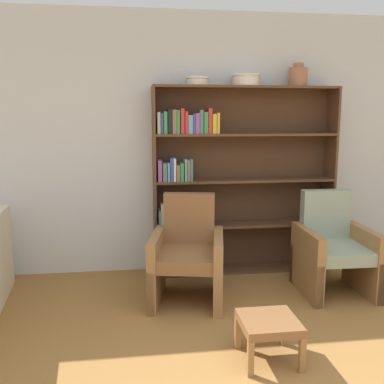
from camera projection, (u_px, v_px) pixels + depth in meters
The scene contains 8 objects.
wall_back at pixel (221, 144), 4.66m from camera, with size 12.00×0.06×2.75m.
bookshelf at pixel (226, 182), 4.56m from camera, with size 1.94×0.30×1.98m.
bowl_olive at pixel (197, 81), 4.32m from camera, with size 0.24×0.24×0.09m.
bowl_slate at pixel (246, 79), 4.39m from camera, with size 0.30×0.30×0.12m.
vase_tall at pixel (298, 76), 4.45m from camera, with size 0.20×0.20×0.24m.
armchair_leather at pixel (188, 256), 3.91m from camera, with size 0.76×0.79×0.95m.
armchair_cushioned at pixel (333, 249), 4.10m from camera, with size 0.66×0.70×0.95m.
footstool at pixel (269, 326), 2.93m from camera, with size 0.39×0.39×0.30m.
Camera 1 is at (-0.94, -1.71, 1.66)m, focal length 40.00 mm.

